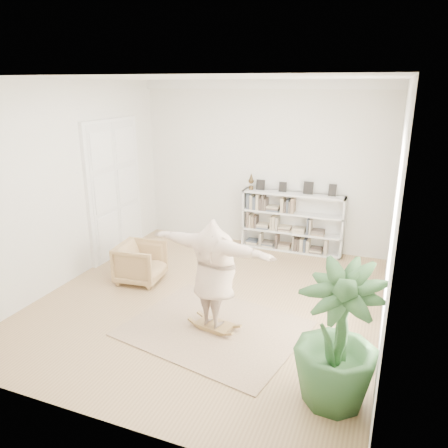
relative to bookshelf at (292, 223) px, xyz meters
name	(u,v)px	position (x,y,z in m)	size (l,w,h in m)	color
floor	(210,300)	(-0.74, -2.82, -0.64)	(6.00, 6.00, 0.00)	#97744E
room_shell	(264,84)	(-0.74, 0.12, 2.87)	(6.00, 6.00, 6.00)	silver
doors	(115,190)	(-3.45, -1.52, 0.76)	(0.09, 1.78, 2.92)	white
bookshelf	(292,223)	(0.00, 0.00, 0.00)	(2.20, 0.35, 1.64)	silver
armchair	(141,263)	(-2.24, -2.57, -0.27)	(0.79, 0.81, 0.74)	tan
rug	(215,329)	(-0.31, -3.64, -0.63)	(2.50, 2.00, 0.02)	tan
rocker_board	(214,325)	(-0.31, -3.64, -0.56)	(0.60, 0.43, 0.12)	brown
person	(214,271)	(-0.31, -3.64, 0.32)	(2.03, 0.55, 1.65)	#CCAF99
houseplant	(337,336)	(1.56, -4.57, 0.22)	(0.96, 0.96, 1.71)	#2C542A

